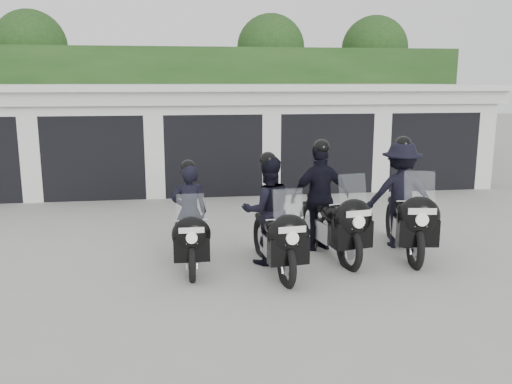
{
  "coord_description": "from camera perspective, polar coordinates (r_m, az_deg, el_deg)",
  "views": [
    {
      "loc": [
        -0.96,
        -8.83,
        3.06
      ],
      "look_at": [
        0.46,
        0.86,
        1.05
      ],
      "focal_mm": 38.0,
      "sensor_mm": 36.0,
      "label": 1
    }
  ],
  "objects": [
    {
      "name": "police_bike_a",
      "position": [
        9.13,
        -6.97,
        -3.34
      ],
      "size": [
        0.61,
        2.08,
        1.81
      ],
      "rotation": [
        0.0,
        0.0,
        0.0
      ],
      "color": "black",
      "rests_on": "ground"
    },
    {
      "name": "ground",
      "position": [
        9.4,
        -2.02,
        -7.41
      ],
      "size": [
        80.0,
        80.0,
        0.0
      ],
      "primitive_type": "plane",
      "color": "#969591",
      "rests_on": "ground"
    },
    {
      "name": "police_bike_d",
      "position": [
        10.23,
        15.18,
        -0.92
      ],
      "size": [
        1.38,
        2.45,
        2.14
      ],
      "rotation": [
        0.0,
        0.0,
        -0.16
      ],
      "color": "black",
      "rests_on": "ground"
    },
    {
      "name": "garage_block",
      "position": [
        17.0,
        -5.09,
        6.02
      ],
      "size": [
        16.4,
        6.8,
        2.96
      ],
      "color": "silver",
      "rests_on": "ground"
    },
    {
      "name": "police_bike_c",
      "position": [
        9.79,
        7.28,
        -1.3
      ],
      "size": [
        1.24,
        2.4,
        2.1
      ],
      "rotation": [
        0.0,
        0.0,
        0.18
      ],
      "color": "black",
      "rests_on": "ground"
    },
    {
      "name": "background_vegetation",
      "position": [
        21.79,
        -4.92,
        10.78
      ],
      "size": [
        20.0,
        3.9,
        5.8
      ],
      "color": "#1A3914",
      "rests_on": "ground"
    },
    {
      "name": "police_bike_b",
      "position": [
        8.97,
        1.58,
        -2.78
      ],
      "size": [
        0.96,
        2.27,
        1.98
      ],
      "rotation": [
        0.0,
        0.0,
        0.11
      ],
      "color": "black",
      "rests_on": "ground"
    }
  ]
}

